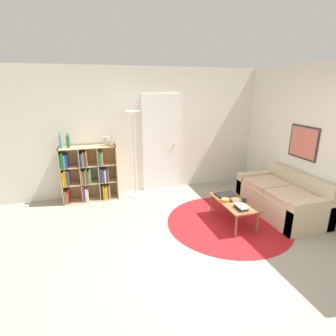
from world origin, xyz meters
name	(u,v)px	position (x,y,z in m)	size (l,w,h in m)	color
ground_plane	(206,259)	(0.00, 0.00, 0.00)	(14.00, 14.00, 0.00)	gray
wall_back	(156,132)	(0.00, 2.69, 1.29)	(7.57, 0.11, 2.60)	silver
wall_right	(291,137)	(2.31, 1.33, 1.30)	(0.08, 5.66, 2.60)	silver
rug	(228,222)	(0.78, 0.80, 0.00)	(2.08, 2.08, 0.01)	#B2191E
bookshelf	(88,174)	(-1.46, 2.48, 0.54)	(1.07, 0.34, 1.10)	tan
floor_lamp	(133,127)	(-0.53, 2.36, 1.45)	(0.28, 0.28, 1.77)	#B7B7BC
couch	(283,199)	(1.89, 0.85, 0.27)	(0.85, 1.58, 0.73)	#CCB793
coffee_table	(234,204)	(0.83, 0.77, 0.35)	(0.46, 0.91, 0.40)	brown
laptop	(225,194)	(0.83, 1.05, 0.41)	(0.35, 0.26, 0.02)	black
bowl	(225,200)	(0.70, 0.81, 0.42)	(0.13, 0.13, 0.04)	orange
book_stack_on_table	(241,207)	(0.80, 0.49, 0.43)	(0.14, 0.23, 0.07)	olive
cup	(244,200)	(0.98, 0.70, 0.44)	(0.08, 0.08, 0.08)	#28282D
remote	(230,200)	(0.79, 0.81, 0.41)	(0.07, 0.15, 0.02)	black
bottle_left	(61,142)	(-1.88, 2.47, 1.23)	(0.08, 0.08, 0.30)	#6B93A3
bottle_middle	(68,142)	(-1.76, 2.47, 1.22)	(0.07, 0.07, 0.27)	#236633
vase_on_shelf	(106,141)	(-1.05, 2.47, 1.19)	(0.11, 0.11, 0.18)	#B7B2A8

